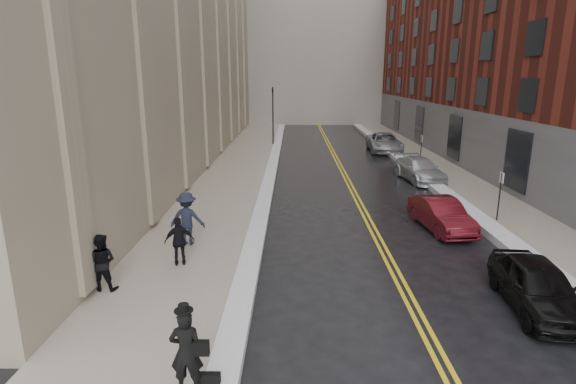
{
  "coord_description": "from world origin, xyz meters",
  "views": [
    {
      "loc": [
        -0.78,
        -10.31,
        6.08
      ],
      "look_at": [
        -0.98,
        7.05,
        1.6
      ],
      "focal_mm": 28.0,
      "sensor_mm": 36.0,
      "label": 1
    }
  ],
  "objects_px": {
    "pedestrian_b": "(187,219)",
    "car_black": "(537,286)",
    "car_silver_near": "(420,170)",
    "pedestrian_main": "(186,352)",
    "car_maroon": "(441,214)",
    "pedestrian_a": "(102,262)",
    "pedestrian_c": "(179,241)",
    "car_silver_far": "(385,142)"
  },
  "relations": [
    {
      "from": "car_silver_near",
      "to": "pedestrian_c",
      "type": "height_order",
      "value": "pedestrian_c"
    },
    {
      "from": "pedestrian_a",
      "to": "pedestrian_b",
      "type": "xyz_separation_m",
      "value": [
        1.6,
        3.61,
        0.14
      ]
    },
    {
      "from": "car_black",
      "to": "pedestrian_c",
      "type": "height_order",
      "value": "pedestrian_c"
    },
    {
      "from": "pedestrian_main",
      "to": "pedestrian_a",
      "type": "height_order",
      "value": "pedestrian_main"
    },
    {
      "from": "car_silver_near",
      "to": "pedestrian_c",
      "type": "xyz_separation_m",
      "value": [
        -11.23,
        -12.91,
        0.27
      ]
    },
    {
      "from": "car_maroon",
      "to": "pedestrian_main",
      "type": "height_order",
      "value": "pedestrian_main"
    },
    {
      "from": "car_black",
      "to": "pedestrian_main",
      "type": "height_order",
      "value": "pedestrian_main"
    },
    {
      "from": "car_maroon",
      "to": "car_silver_near",
      "type": "relative_size",
      "value": 0.84
    },
    {
      "from": "pedestrian_main",
      "to": "pedestrian_a",
      "type": "xyz_separation_m",
      "value": [
        -3.4,
        4.28,
        -0.03
      ]
    },
    {
      "from": "car_maroon",
      "to": "pedestrian_b",
      "type": "relative_size",
      "value": 2.02
    },
    {
      "from": "pedestrian_b",
      "to": "pedestrian_c",
      "type": "height_order",
      "value": "pedestrian_b"
    },
    {
      "from": "car_maroon",
      "to": "car_silver_far",
      "type": "xyz_separation_m",
      "value": [
        1.56,
        19.68,
        0.12
      ]
    },
    {
      "from": "car_black",
      "to": "pedestrian_a",
      "type": "distance_m",
      "value": 11.97
    },
    {
      "from": "car_maroon",
      "to": "car_silver_near",
      "type": "height_order",
      "value": "car_silver_near"
    },
    {
      "from": "car_silver_far",
      "to": "pedestrian_main",
      "type": "height_order",
      "value": "pedestrian_main"
    },
    {
      "from": "car_black",
      "to": "pedestrian_b",
      "type": "height_order",
      "value": "pedestrian_b"
    },
    {
      "from": "car_silver_near",
      "to": "pedestrian_b",
      "type": "distance_m",
      "value": 15.9
    },
    {
      "from": "pedestrian_main",
      "to": "pedestrian_b",
      "type": "bearing_deg",
      "value": -79.36
    },
    {
      "from": "car_maroon",
      "to": "pedestrian_a",
      "type": "relative_size",
      "value": 2.35
    },
    {
      "from": "car_maroon",
      "to": "pedestrian_b",
      "type": "xyz_separation_m",
      "value": [
        -9.83,
        -2.14,
        0.48
      ]
    },
    {
      "from": "pedestrian_b",
      "to": "car_black",
      "type": "bearing_deg",
      "value": 159.75
    },
    {
      "from": "car_silver_far",
      "to": "pedestrian_a",
      "type": "xyz_separation_m",
      "value": [
        -13.0,
        -25.42,
        0.22
      ]
    },
    {
      "from": "pedestrian_main",
      "to": "pedestrian_b",
      "type": "xyz_separation_m",
      "value": [
        -1.8,
        7.89,
        0.11
      ]
    },
    {
      "from": "car_black",
      "to": "pedestrian_main",
      "type": "xyz_separation_m",
      "value": [
        -8.55,
        -3.58,
        0.34
      ]
    },
    {
      "from": "pedestrian_a",
      "to": "car_black",
      "type": "bearing_deg",
      "value": 178.16
    },
    {
      "from": "pedestrian_main",
      "to": "car_black",
      "type": "bearing_deg",
      "value": -159.44
    },
    {
      "from": "car_maroon",
      "to": "pedestrian_c",
      "type": "bearing_deg",
      "value": -165.44
    },
    {
      "from": "car_black",
      "to": "car_maroon",
      "type": "relative_size",
      "value": 1.01
    },
    {
      "from": "car_silver_near",
      "to": "pedestrian_main",
      "type": "xyz_separation_m",
      "value": [
        -9.6,
        -18.96,
        0.34
      ]
    },
    {
      "from": "car_black",
      "to": "pedestrian_b",
      "type": "xyz_separation_m",
      "value": [
        -10.34,
        4.3,
        0.45
      ]
    },
    {
      "from": "car_black",
      "to": "car_maroon",
      "type": "distance_m",
      "value": 6.46
    },
    {
      "from": "pedestrian_c",
      "to": "pedestrian_b",
      "type": "bearing_deg",
      "value": -99.27
    },
    {
      "from": "car_black",
      "to": "car_maroon",
      "type": "bearing_deg",
      "value": 99.66
    },
    {
      "from": "car_silver_far",
      "to": "pedestrian_main",
      "type": "distance_m",
      "value": 31.21
    },
    {
      "from": "car_silver_far",
      "to": "pedestrian_c",
      "type": "height_order",
      "value": "pedestrian_c"
    },
    {
      "from": "car_maroon",
      "to": "car_black",
      "type": "bearing_deg",
      "value": -93.25
    },
    {
      "from": "car_black",
      "to": "car_silver_near",
      "type": "xyz_separation_m",
      "value": [
        1.05,
        15.38,
        0.0
      ]
    },
    {
      "from": "car_maroon",
      "to": "pedestrian_a",
      "type": "xyz_separation_m",
      "value": [
        -11.44,
        -5.75,
        0.34
      ]
    },
    {
      "from": "pedestrian_a",
      "to": "pedestrian_c",
      "type": "relative_size",
      "value": 1.04
    },
    {
      "from": "car_silver_far",
      "to": "pedestrian_a",
      "type": "distance_m",
      "value": 28.56
    },
    {
      "from": "car_maroon",
      "to": "pedestrian_a",
      "type": "distance_m",
      "value": 12.8
    },
    {
      "from": "car_black",
      "to": "pedestrian_b",
      "type": "bearing_deg",
      "value": 162.52
    }
  ]
}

